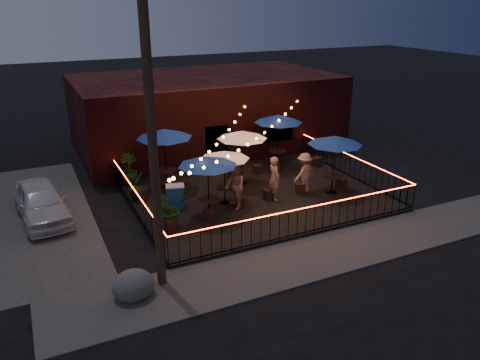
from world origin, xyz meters
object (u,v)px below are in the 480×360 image
(utility_pole, at_px, (153,156))
(cafe_table_3, at_px, (242,135))
(cafe_table_2, at_px, (224,156))
(cafe_table_4, at_px, (335,141))
(boulder, at_px, (133,286))
(cafe_table_1, at_px, (164,134))
(cooler, at_px, (175,196))
(cafe_table_0, at_px, (208,162))
(cafe_table_5, at_px, (278,119))

(utility_pole, height_order, cafe_table_3, utility_pole)
(cafe_table_2, relative_size, cafe_table_3, 0.94)
(cafe_table_4, bearing_deg, boulder, -158.54)
(cafe_table_1, distance_m, cooler, 2.97)
(cafe_table_0, xyz_separation_m, cooler, (-0.87, 1.37, -1.73))
(cooler, bearing_deg, cafe_table_5, 38.31)
(cooler, relative_size, boulder, 0.91)
(cafe_table_4, distance_m, cooler, 6.91)
(cafe_table_4, distance_m, boulder, 10.33)
(utility_pole, bearing_deg, cafe_table_4, 21.60)
(cafe_table_5, height_order, boulder, cafe_table_5)
(cafe_table_0, bearing_deg, cafe_table_1, 98.54)
(utility_pole, distance_m, boulder, 3.73)
(utility_pole, xyz_separation_m, cafe_table_4, (8.51, 3.37, -1.56))
(utility_pole, xyz_separation_m, cooler, (1.99, 4.75, -3.37))
(cafe_table_5, xyz_separation_m, boulder, (-9.01, -7.69, -2.12))
(cafe_table_3, distance_m, cafe_table_5, 2.91)
(cafe_table_1, bearing_deg, cafe_table_4, -30.21)
(utility_pole, relative_size, cafe_table_2, 3.00)
(cafe_table_1, bearing_deg, cafe_table_2, -58.56)
(cafe_table_5, bearing_deg, cafe_table_1, -176.30)
(cafe_table_1, xyz_separation_m, boulder, (-3.23, -7.31, -2.16))
(utility_pole, height_order, cafe_table_4, utility_pole)
(cafe_table_2, height_order, cafe_table_4, cafe_table_4)
(cooler, distance_m, boulder, 5.86)
(cafe_table_0, distance_m, cooler, 2.38)
(cafe_table_3, xyz_separation_m, cooler, (-3.53, -1.25, -1.74))
(cooler, bearing_deg, utility_pole, -97.46)
(utility_pole, bearing_deg, cooler, 67.31)
(cafe_table_4, xyz_separation_m, boulder, (-9.43, -3.71, -2.04))
(utility_pole, height_order, boulder, utility_pole)
(cafe_table_1, relative_size, cafe_table_5, 0.87)
(cafe_table_2, height_order, cafe_table_3, cafe_table_3)
(cafe_table_2, distance_m, cooler, 2.52)
(cafe_table_5, bearing_deg, cafe_table_2, -143.95)
(cafe_table_0, relative_size, cafe_table_4, 0.90)
(boulder, bearing_deg, utility_pole, 20.12)
(cafe_table_0, xyz_separation_m, cafe_table_5, (5.23, 3.97, 0.16))
(cafe_table_2, bearing_deg, cafe_table_4, -11.80)
(utility_pole, relative_size, cafe_table_5, 2.57)
(cafe_table_1, relative_size, boulder, 2.62)
(cafe_table_0, bearing_deg, cafe_table_4, -0.06)
(utility_pole, xyz_separation_m, cafe_table_3, (5.51, 6.00, -1.63))
(cafe_table_1, height_order, boulder, cafe_table_1)
(cafe_table_0, bearing_deg, cafe_table_3, 44.69)
(cooler, xyz_separation_m, boulder, (-2.90, -5.08, -0.23))
(cafe_table_0, relative_size, cafe_table_2, 0.94)
(cafe_table_0, height_order, cafe_table_1, cafe_table_1)
(cooler, height_order, boulder, cooler)
(cafe_table_0, relative_size, cafe_table_5, 0.80)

